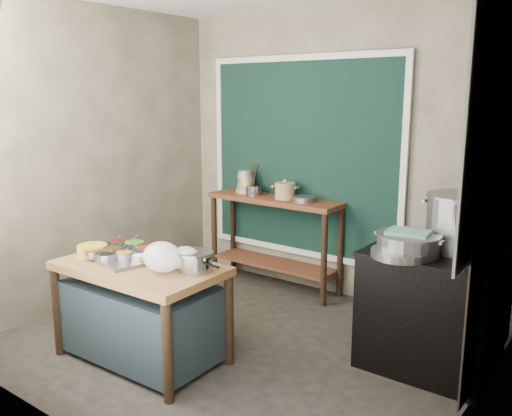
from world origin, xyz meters
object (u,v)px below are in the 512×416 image
Objects in this scene: yellow_basin at (92,251)px; steamer at (408,244)px; condiment_tray at (123,257)px; prep_table at (141,312)px; stove_block at (430,312)px; saucepan at (195,261)px; back_counter at (274,242)px; ceramic_crock at (285,192)px; stock_pot at (461,222)px; utensil_cup at (254,190)px.

yellow_basin is 0.50× the size of steamer.
yellow_basin reaches higher than condiment_tray.
prep_table is 2.01m from steamer.
saucepan is (-1.34, -1.04, 0.40)m from stove_block.
back_counter is at bearing 87.51° from condiment_tray.
ceramic_crock is 1.87m from steamer.
saucepan is 1.83m from ceramic_crock.
stove_block is (1.77, 1.18, 0.05)m from prep_table.
condiment_tray is 1.08× the size of stock_pot.
back_counter is at bearing 80.72° from yellow_basin.
yellow_basin is 0.91m from saucepan.
saucepan reaches higher than condiment_tray.
stock_pot is at bearing 49.24° from saucepan.
stock_pot reaches higher than stove_block.
saucepan is (0.56, -1.77, 0.35)m from back_counter.
utensil_cup is at bearing 95.13° from condiment_tray.
steamer is at bearing 30.13° from prep_table.
ceramic_crock is at bearing 151.25° from steamer.
stove_block reaches higher than condiment_tray.
steamer reaches higher than stove_block.
stove_block is 2.33m from utensil_cup.
stove_block reaches higher than prep_table.
prep_table is at bearing -78.74° from utensil_cup.
stove_block is at bearing -125.83° from stock_pot.
saucepan is 1.92m from stock_pot.
steamer is at bearing -23.52° from utensil_cup.
ceramic_crock is (0.21, 1.89, 0.26)m from condiment_tray.
back_counter is 5.55× the size of saucepan.
condiment_tray is 3.35× the size of utensil_cup.
prep_table is 0.62m from yellow_basin.
ceramic_crock is (0.45, 1.98, 0.23)m from yellow_basin.
stove_block is 1.60× the size of condiment_tray.
stock_pot is at bearing -13.34° from utensil_cup.
yellow_basin is 2.36m from steamer.
utensil_cup is at bearing 99.74° from prep_table.
steamer is (1.64, -0.90, -0.07)m from ceramic_crock.
yellow_basin is at bearing -172.11° from prep_table.
prep_table is at bearing -144.54° from stock_pot.
condiment_tray is at bearing -147.73° from stock_pot.
stock_pot is (2.35, 1.42, 0.29)m from yellow_basin.
condiment_tray is at bearing -151.86° from steamer.
back_counter is 6.34× the size of yellow_basin.
steamer is at bearing 27.43° from yellow_basin.
back_counter is 0.58m from utensil_cup.
prep_table is at bearing -146.33° from stove_block.
saucepan is 1.94m from utensil_cup.
steamer is (2.02, -0.88, -0.05)m from utensil_cup.
back_counter is 6.78× the size of ceramic_crock.
steamer reaches higher than back_counter.
ceramic_crock is at bearing -1.02° from back_counter.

